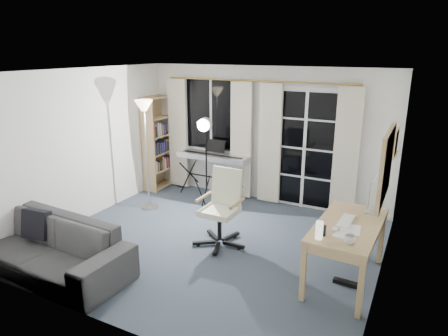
{
  "coord_description": "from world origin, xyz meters",
  "views": [
    {
      "loc": [
        2.53,
        -4.5,
        2.68
      ],
      "look_at": [
        0.04,
        0.35,
        1.04
      ],
      "focal_mm": 32.0,
      "sensor_mm": 36.0,
      "label": 1
    }
  ],
  "objects_px": {
    "monitor": "(374,192)",
    "sofa": "(46,238)",
    "office_chair": "(224,200)",
    "desk": "(348,231)",
    "bookshelf": "(159,144)",
    "torchiere_lamp": "(145,122)",
    "keyboard_piano": "(213,158)",
    "mug": "(350,239)",
    "studio_light": "(205,136)"
  },
  "relations": [
    {
      "from": "monitor",
      "to": "sofa",
      "type": "bearing_deg",
      "value": -149.12
    },
    {
      "from": "office_chair",
      "to": "desk",
      "type": "xyz_separation_m",
      "value": [
        1.75,
        -0.24,
        0.01
      ]
    },
    {
      "from": "bookshelf",
      "to": "sofa",
      "type": "bearing_deg",
      "value": -79.25
    },
    {
      "from": "office_chair",
      "to": "bookshelf",
      "type": "bearing_deg",
      "value": 145.52
    },
    {
      "from": "bookshelf",
      "to": "office_chair",
      "type": "distance_m",
      "value": 2.77
    },
    {
      "from": "desk",
      "to": "bookshelf",
      "type": "bearing_deg",
      "value": 157.92
    },
    {
      "from": "bookshelf",
      "to": "desk",
      "type": "height_order",
      "value": "bookshelf"
    },
    {
      "from": "bookshelf",
      "to": "torchiere_lamp",
      "type": "height_order",
      "value": "torchiere_lamp"
    },
    {
      "from": "sofa",
      "to": "torchiere_lamp",
      "type": "bearing_deg",
      "value": 96.45
    },
    {
      "from": "bookshelf",
      "to": "sofa",
      "type": "distance_m",
      "value": 3.38
    },
    {
      "from": "keyboard_piano",
      "to": "sofa",
      "type": "xyz_separation_m",
      "value": [
        -0.58,
        -3.25,
        -0.32
      ]
    },
    {
      "from": "torchiere_lamp",
      "to": "desk",
      "type": "distance_m",
      "value": 3.67
    },
    {
      "from": "torchiere_lamp",
      "to": "monitor",
      "type": "relative_size",
      "value": 3.56
    },
    {
      "from": "office_chair",
      "to": "desk",
      "type": "relative_size",
      "value": 0.78
    },
    {
      "from": "torchiere_lamp",
      "to": "monitor",
      "type": "height_order",
      "value": "torchiere_lamp"
    },
    {
      "from": "office_chair",
      "to": "sofa",
      "type": "relative_size",
      "value": 0.48
    },
    {
      "from": "mug",
      "to": "keyboard_piano",
      "type": "bearing_deg",
      "value": 141.42
    },
    {
      "from": "keyboard_piano",
      "to": "mug",
      "type": "xyz_separation_m",
      "value": [
        2.86,
        -2.28,
        0.04
      ]
    },
    {
      "from": "torchiere_lamp",
      "to": "sofa",
      "type": "bearing_deg",
      "value": -86.26
    },
    {
      "from": "bookshelf",
      "to": "mug",
      "type": "height_order",
      "value": "bookshelf"
    },
    {
      "from": "keyboard_piano",
      "to": "desk",
      "type": "relative_size",
      "value": 0.99
    },
    {
      "from": "bookshelf",
      "to": "studio_light",
      "type": "relative_size",
      "value": 1.1
    },
    {
      "from": "monitor",
      "to": "mug",
      "type": "bearing_deg",
      "value": -93.4
    },
    {
      "from": "office_chair",
      "to": "desk",
      "type": "height_order",
      "value": "office_chair"
    },
    {
      "from": "mug",
      "to": "sofa",
      "type": "height_order",
      "value": "sofa"
    },
    {
      "from": "bookshelf",
      "to": "torchiere_lamp",
      "type": "relative_size",
      "value": 0.97
    },
    {
      "from": "studio_light",
      "to": "office_chair",
      "type": "distance_m",
      "value": 1.32
    },
    {
      "from": "keyboard_piano",
      "to": "desk",
      "type": "bearing_deg",
      "value": -31.4
    },
    {
      "from": "bookshelf",
      "to": "desk",
      "type": "relative_size",
      "value": 1.3
    },
    {
      "from": "keyboard_piano",
      "to": "sofa",
      "type": "distance_m",
      "value": 3.31
    },
    {
      "from": "keyboard_piano",
      "to": "desk",
      "type": "height_order",
      "value": "keyboard_piano"
    },
    {
      "from": "keyboard_piano",
      "to": "mug",
      "type": "distance_m",
      "value": 3.66
    },
    {
      "from": "office_chair",
      "to": "sofa",
      "type": "xyz_separation_m",
      "value": [
        -1.59,
        -1.7,
        -0.2
      ]
    },
    {
      "from": "bookshelf",
      "to": "office_chair",
      "type": "xyz_separation_m",
      "value": [
        2.25,
        -1.59,
        -0.23
      ]
    },
    {
      "from": "studio_light",
      "to": "sofa",
      "type": "relative_size",
      "value": 0.73
    },
    {
      "from": "bookshelf",
      "to": "monitor",
      "type": "bearing_deg",
      "value": -18.8
    },
    {
      "from": "torchiere_lamp",
      "to": "sofa",
      "type": "xyz_separation_m",
      "value": [
        0.15,
        -2.23,
        -1.08
      ]
    },
    {
      "from": "office_chair",
      "to": "monitor",
      "type": "height_order",
      "value": "monitor"
    },
    {
      "from": "torchiere_lamp",
      "to": "office_chair",
      "type": "relative_size",
      "value": 1.74
    },
    {
      "from": "monitor",
      "to": "desk",
      "type": "bearing_deg",
      "value": -111.19
    },
    {
      "from": "torchiere_lamp",
      "to": "keyboard_piano",
      "type": "xyz_separation_m",
      "value": [
        0.72,
        1.02,
        -0.76
      ]
    },
    {
      "from": "office_chair",
      "to": "sofa",
      "type": "distance_m",
      "value": 2.34
    },
    {
      "from": "desk",
      "to": "sofa",
      "type": "relative_size",
      "value": 0.62
    },
    {
      "from": "mug",
      "to": "monitor",
      "type": "bearing_deg",
      "value": 84.2
    },
    {
      "from": "studio_light",
      "to": "desk",
      "type": "xyz_separation_m",
      "value": [
        2.52,
        -1.07,
        -0.68
      ]
    },
    {
      "from": "desk",
      "to": "monitor",
      "type": "relative_size",
      "value": 2.64
    },
    {
      "from": "torchiere_lamp",
      "to": "office_chair",
      "type": "height_order",
      "value": "torchiere_lamp"
    },
    {
      "from": "monitor",
      "to": "bookshelf",
      "type": "bearing_deg",
      "value": 164.31
    },
    {
      "from": "bookshelf",
      "to": "sofa",
      "type": "xyz_separation_m",
      "value": [
        0.67,
        -3.29,
        -0.43
      ]
    },
    {
      "from": "torchiere_lamp",
      "to": "bookshelf",
      "type": "bearing_deg",
      "value": 116.17
    }
  ]
}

